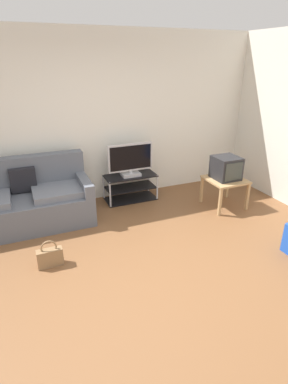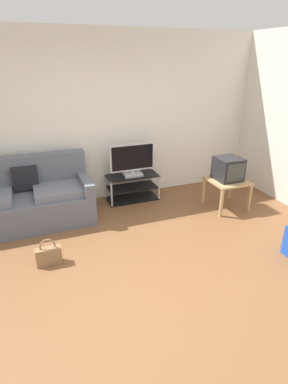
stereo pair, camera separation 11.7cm
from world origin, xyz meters
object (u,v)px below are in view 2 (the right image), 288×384
(couch, at_px, (25,201))
(handbag, at_px, (49,255))
(side_table, at_px, (227,184))
(crt_tv, at_px, (228,169))
(tv_stand, at_px, (132,187))
(flat_tv, at_px, (132,160))

(couch, bearing_deg, handbag, -79.95)
(side_table, bearing_deg, handbag, -168.63)
(handbag, bearing_deg, side_table, 11.37)
(couch, height_order, handbag, couch)
(crt_tv, bearing_deg, tv_stand, 148.36)
(side_table, relative_size, crt_tv, 1.46)
(tv_stand, xyz_separation_m, side_table, (1.33, -0.83, 0.19))
(tv_stand, bearing_deg, handbag, -137.31)
(tv_stand, bearing_deg, crt_tv, -31.64)
(couch, relative_size, crt_tv, 4.79)
(crt_tv, relative_size, handbag, 1.17)
(crt_tv, bearing_deg, side_table, -90.00)
(flat_tv, relative_size, handbag, 2.25)
(tv_stand, xyz_separation_m, handbag, (-1.53, -1.41, -0.10))
(flat_tv, bearing_deg, crt_tv, -30.94)
(tv_stand, relative_size, side_table, 1.49)
(couch, bearing_deg, flat_tv, 6.70)
(flat_tv, bearing_deg, handbag, -137.76)
(crt_tv, height_order, handbag, crt_tv)
(couch, xyz_separation_m, tv_stand, (1.74, 0.23, -0.13))
(flat_tv, bearing_deg, tv_stand, 90.00)
(tv_stand, height_order, flat_tv, flat_tv)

